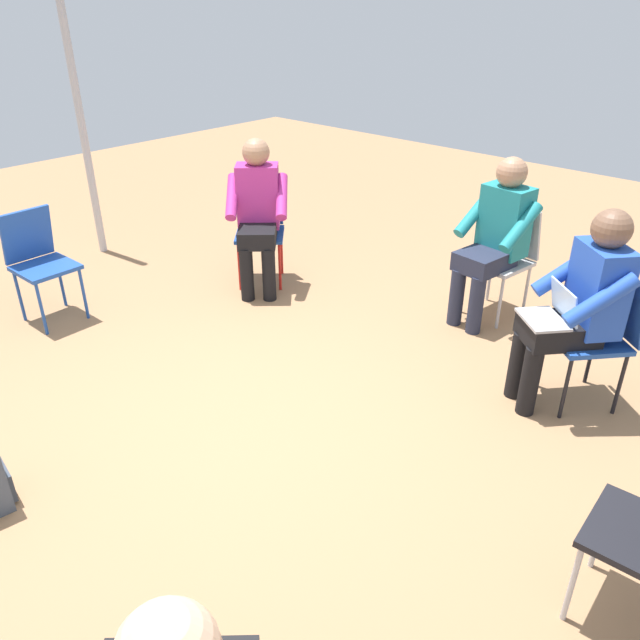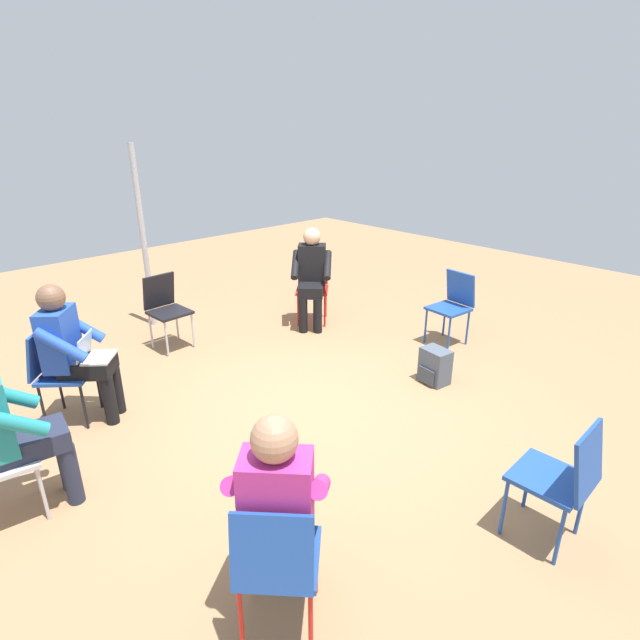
% 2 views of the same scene
% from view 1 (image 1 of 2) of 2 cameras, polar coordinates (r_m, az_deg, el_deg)
% --- Properties ---
extents(ground_plane, '(14.00, 14.00, 0.00)m').
position_cam_1_polar(ground_plane, '(3.77, -6.74, -9.48)').
color(ground_plane, '#99704C').
extents(chair_northwest, '(0.58, 0.59, 0.85)m').
position_cam_1_polar(chair_northwest, '(5.41, -5.49, 8.65)').
color(chair_northwest, '#1E4799').
rests_on(chair_northwest, ground).
extents(chair_west, '(0.45, 0.41, 0.85)m').
position_cam_1_polar(chair_west, '(5.15, -24.30, 5.21)').
color(chair_west, '#1E4799').
rests_on(chair_west, ground).
extents(chair_northeast, '(0.58, 0.59, 0.85)m').
position_cam_1_polar(chair_northeast, '(4.06, 24.22, -0.80)').
color(chair_northeast, '#1E4799').
rests_on(chair_northeast, ground).
extents(chair_north, '(0.45, 0.48, 0.85)m').
position_cam_1_polar(chair_north, '(4.99, 16.60, 5.89)').
color(chair_north, '#B7B7BC').
rests_on(chair_north, ground).
extents(person_with_laptop, '(0.63, 0.64, 1.24)m').
position_cam_1_polar(person_with_laptop, '(3.89, 22.63, 1.57)').
color(person_with_laptop, black).
rests_on(person_with_laptop, ground).
extents(person_in_teal, '(0.54, 0.55, 1.24)m').
position_cam_1_polar(person_in_teal, '(4.79, 15.77, 7.62)').
color(person_in_teal, '#23283D').
rests_on(person_in_teal, ground).
extents(person_in_magenta, '(0.63, 0.63, 1.24)m').
position_cam_1_polar(person_in_magenta, '(5.19, -5.73, 10.09)').
color(person_in_magenta, black).
rests_on(person_in_magenta, ground).
extents(tent_pole_far, '(0.07, 0.07, 2.34)m').
position_cam_1_polar(tent_pole_far, '(6.21, -20.90, 16.01)').
color(tent_pole_far, '#B2B2B7').
rests_on(tent_pole_far, ground).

